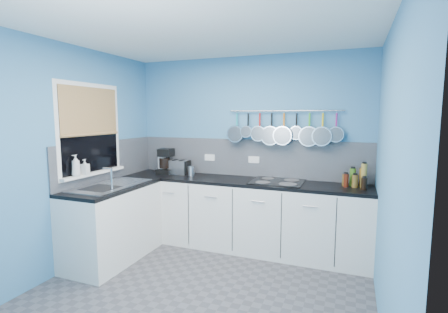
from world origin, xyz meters
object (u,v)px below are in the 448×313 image
Objects in this scene: soap_bottle_a at (76,165)px; coffee_maker at (165,161)px; toaster at (178,167)px; hob at (277,182)px; paper_towel at (162,164)px; canister at (191,171)px; soap_bottle_b at (85,167)px.

coffee_maker is at bearing 72.79° from soap_bottle_a.
hob is (1.43, -0.08, -0.09)m from toaster.
paper_towel is 1.69m from hob.
toaster is 0.24m from canister.
soap_bottle_a is 0.93× the size of paper_towel.
soap_bottle_a is at bearing -123.38° from canister.
soap_bottle_b reaches higher than toaster.
canister is 1.21m from hob.
coffee_maker reaches higher than hob.
soap_bottle_a is 0.14m from soap_bottle_b.
canister is (0.42, -0.03, -0.11)m from coffee_maker.
paper_towel is 0.08m from coffee_maker.
soap_bottle_b is at bearing -113.28° from coffee_maker.
coffee_maker is 2.72× the size of canister.
toaster is at bearing 63.48° from soap_bottle_b.
toaster is at bearing 176.89° from hob.
soap_bottle_a is 1.84× the size of canister.
hob is at bearing -1.71° from paper_towel.
coffee_maker is at bearing -163.85° from toaster.
paper_towel is 0.86× the size of toaster.
canister is (0.81, 1.09, -0.17)m from soap_bottle_b.
soap_bottle_b is 2.29m from hob.
coffee_maker reaches higher than canister.
soap_bottle_b is 1.30m from toaster.
soap_bottle_a is 0.38× the size of hob.
paper_towel is at bearing 178.29° from hob.
coffee_maker is 0.43m from canister.
soap_bottle_a reaches higher than paper_towel.
soap_bottle_a reaches higher than soap_bottle_b.
hob is at bearing -0.74° from canister.
toaster is (0.25, 0.03, -0.03)m from paper_towel.
toaster reaches higher than hob.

